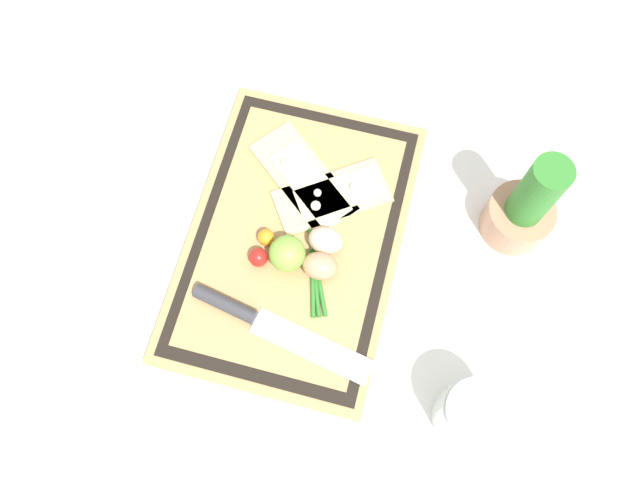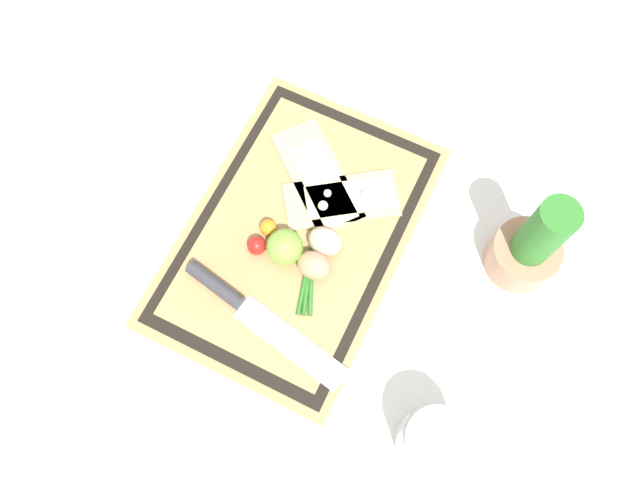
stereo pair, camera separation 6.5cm
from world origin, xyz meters
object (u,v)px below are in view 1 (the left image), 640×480
at_px(egg_pink, 326,240).
at_px(sauce_jar, 470,414).
at_px(pizza_slice_far, 334,196).
at_px(knife, 252,317).
at_px(lime, 284,253).
at_px(cherry_tomato_red, 259,257).
at_px(cherry_tomato_yellow, 266,237).
at_px(egg_brown, 320,266).
at_px(pizza_slice_near, 304,179).
at_px(herb_pot, 524,209).

height_order(egg_pink, sauce_jar, sauce_jar).
height_order(pizza_slice_far, knife, pizza_slice_far).
bearing_deg(lime, cherry_tomato_red, -71.16).
bearing_deg(cherry_tomato_yellow, egg_brown, 74.04).
distance_m(pizza_slice_far, egg_brown, 0.13).
relative_size(knife, egg_pink, 5.36).
bearing_deg(pizza_slice_near, knife, -3.47).
xyz_separation_m(pizza_slice_near, sauce_jar, (0.30, 0.32, 0.02)).
xyz_separation_m(pizza_slice_near, cherry_tomato_red, (0.15, -0.03, 0.01)).
bearing_deg(herb_pot, sauce_jar, -4.06).
distance_m(herb_pot, sauce_jar, 0.32).
bearing_deg(knife, lime, 168.52).
xyz_separation_m(knife, sauce_jar, (0.06, 0.33, 0.02)).
distance_m(cherry_tomato_yellow, sauce_jar, 0.40).
bearing_deg(sauce_jar, herb_pot, 175.94).
xyz_separation_m(knife, egg_brown, (-0.10, 0.08, 0.01)).
relative_size(egg_pink, sauce_jar, 0.53).
bearing_deg(cherry_tomato_yellow, herb_pot, 109.24).
xyz_separation_m(pizza_slice_near, lime, (0.14, 0.01, 0.02)).
bearing_deg(herb_pot, lime, -65.65).
bearing_deg(pizza_slice_far, cherry_tomato_red, -32.79).
distance_m(cherry_tomato_red, cherry_tomato_yellow, 0.04).
xyz_separation_m(pizza_slice_near, cherry_tomato_yellow, (0.12, -0.03, 0.01)).
relative_size(egg_pink, cherry_tomato_red, 1.82).
xyz_separation_m(pizza_slice_far, cherry_tomato_red, (0.13, -0.09, 0.01)).
relative_size(pizza_slice_near, pizza_slice_far, 1.04).
relative_size(cherry_tomato_red, sauce_jar, 0.29).
bearing_deg(knife, cherry_tomato_red, -169.42).
bearing_deg(cherry_tomato_red, herb_pot, 113.81).
xyz_separation_m(pizza_slice_far, sauce_jar, (0.28, 0.27, 0.02)).
relative_size(egg_brown, cherry_tomato_yellow, 2.03).
bearing_deg(herb_pot, pizza_slice_near, -87.57).
distance_m(knife, egg_brown, 0.13).
distance_m(pizza_slice_far, cherry_tomato_yellow, 0.13).
bearing_deg(knife, pizza_slice_far, 162.93).
bearing_deg(lime, pizza_slice_far, 158.34).
bearing_deg(herb_pot, cherry_tomato_red, -66.19).
xyz_separation_m(pizza_slice_near, egg_pink, (0.10, 0.06, 0.02)).
height_order(egg_pink, cherry_tomato_yellow, egg_pink).
distance_m(pizza_slice_near, egg_brown, 0.16).
bearing_deg(egg_brown, lime, -94.63).
relative_size(lime, cherry_tomato_yellow, 2.12).
distance_m(lime, cherry_tomato_red, 0.04).
relative_size(pizza_slice_near, knife, 0.71).
bearing_deg(egg_pink, egg_brown, 2.59).
relative_size(egg_brown, herb_pot, 0.27).
bearing_deg(egg_brown, pizza_slice_near, -155.97).
distance_m(pizza_slice_near, pizza_slice_far, 0.06).
distance_m(pizza_slice_near, cherry_tomato_yellow, 0.12).
height_order(pizza_slice_far, egg_pink, egg_pink).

